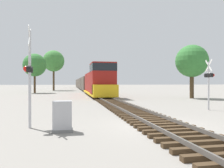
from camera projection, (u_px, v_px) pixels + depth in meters
ground_plane at (159, 126)px, 10.18m from camera, size 400.00×400.00×0.00m
rail_track_bed at (159, 123)px, 10.18m from camera, size 2.60×160.00×0.31m
freight_train at (84, 83)px, 63.28m from camera, size 3.00×81.71×4.52m
crossing_signal_near at (29, 72)px, 9.63m from camera, size 0.38×1.01×4.49m
crossing_signal_far at (209, 78)px, 15.98m from camera, size 0.40×1.01×3.72m
relay_cabinet at (62, 117)px, 8.91m from camera, size 0.83×0.53×1.26m
tree_far_right at (192, 61)px, 27.92m from camera, size 4.13×4.13×6.85m
tree_mid_background at (35, 65)px, 42.33m from camera, size 4.44×4.44×7.65m
tree_deep_background at (54, 61)px, 56.11m from camera, size 5.45×5.45×10.32m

